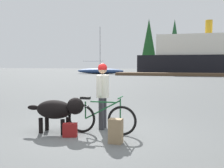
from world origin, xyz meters
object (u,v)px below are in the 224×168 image
(person_cyclist, at_px, (103,90))
(backpack, at_px, (116,131))
(dog, at_px, (58,109))
(handbag_pannier, at_px, (70,130))
(bicycle, at_px, (101,118))
(sailboat_moored, at_px, (100,71))

(person_cyclist, relative_size, backpack, 3.23)
(dog, bearing_deg, handbag_pannier, -31.29)
(bicycle, bearing_deg, handbag_pannier, -145.64)
(person_cyclist, bearing_deg, sailboat_moored, 108.00)
(dog, relative_size, handbag_pannier, 4.63)
(person_cyclist, xyz_separation_m, dog, (-0.91, -0.67, -0.44))
(backpack, bearing_deg, person_cyclist, 119.44)
(bicycle, relative_size, dog, 1.15)
(bicycle, distance_m, person_cyclist, 0.82)
(bicycle, distance_m, handbag_pannier, 0.77)
(bicycle, height_order, backpack, bicycle)
(bicycle, bearing_deg, backpack, -49.79)
(backpack, distance_m, sailboat_moored, 37.95)
(handbag_pannier, distance_m, sailboat_moored, 37.41)
(backpack, xyz_separation_m, sailboat_moored, (-11.98, 36.01, 0.23))
(handbag_pannier, bearing_deg, person_cyclist, 62.07)
(bicycle, xyz_separation_m, sailboat_moored, (-11.45, 35.39, 0.11))
(dog, xyz_separation_m, backpack, (1.55, -0.46, -0.31))
(person_cyclist, height_order, sailboat_moored, sailboat_moored)
(bicycle, height_order, sailboat_moored, sailboat_moored)
(bicycle, relative_size, sailboat_moored, 0.22)
(person_cyclist, distance_m, backpack, 1.50)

